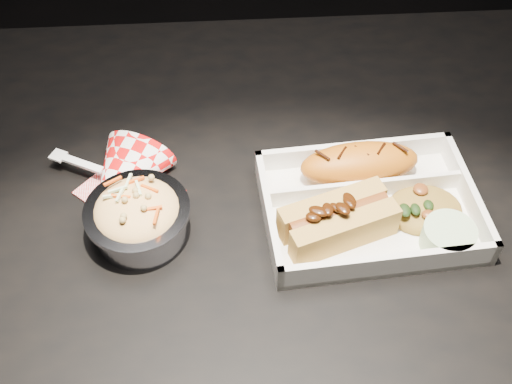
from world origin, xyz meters
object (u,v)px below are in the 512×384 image
(food_tray, at_px, (368,209))
(foil_coleslaw_cup, at_px, (138,216))
(fried_pastry, at_px, (359,163))
(hotdog, at_px, (338,219))
(napkin_fork, at_px, (120,179))
(dining_table, at_px, (261,255))

(food_tray, xyz_separation_m, foil_coleslaw_cup, (-0.27, -0.01, 0.02))
(fried_pastry, xyz_separation_m, hotdog, (-0.04, -0.09, 0.00))
(hotdog, bearing_deg, napkin_fork, 141.44)
(hotdog, distance_m, napkin_fork, 0.27)
(napkin_fork, bearing_deg, dining_table, 10.80)
(hotdog, xyz_separation_m, napkin_fork, (-0.26, 0.09, -0.02))
(dining_table, relative_size, napkin_fork, 6.93)
(napkin_fork, bearing_deg, fried_pastry, 25.81)
(dining_table, bearing_deg, food_tray, -5.28)
(dining_table, distance_m, food_tray, 0.16)
(food_tray, distance_m, napkin_fork, 0.31)
(hotdog, xyz_separation_m, foil_coleslaw_cup, (-0.23, 0.02, 0.00))
(fried_pastry, relative_size, napkin_fork, 0.85)
(hotdog, height_order, napkin_fork, napkin_fork)
(hotdog, relative_size, napkin_fork, 0.82)
(food_tray, height_order, foil_coleslaw_cup, foil_coleslaw_cup)
(dining_table, height_order, fried_pastry, fried_pastry)
(fried_pastry, distance_m, napkin_fork, 0.30)
(food_tray, distance_m, fried_pastry, 0.06)
(fried_pastry, height_order, foil_coleslaw_cup, foil_coleslaw_cup)
(foil_coleslaw_cup, relative_size, napkin_fork, 0.70)
(food_tray, relative_size, fried_pastry, 1.78)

